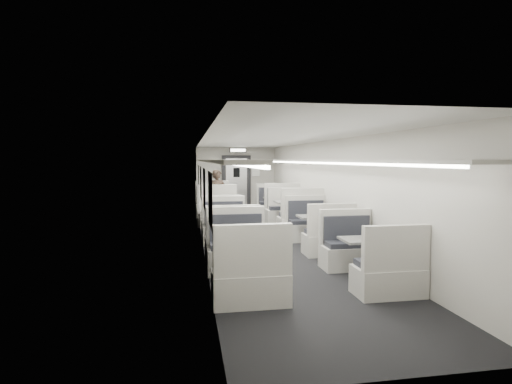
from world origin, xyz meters
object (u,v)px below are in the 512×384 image
object	(u,v)px
vestibule_door	(236,183)
booth_right_a	(278,209)
booth_left_b	(219,219)
passenger	(218,196)
booth_right_d	(366,259)
booth_right_b	(292,215)
booth_left_a	(215,208)
booth_left_d	(243,262)
booth_right_c	(317,231)
booth_left_c	(228,234)
exit_sign	(238,150)

from	to	relation	value
vestibule_door	booth_right_a	bearing A→B (deg)	-69.94
booth_left_b	booth_right_a	xyz separation A→B (m)	(2.00, 1.66, 0.02)
booth_left_b	passenger	bearing A→B (deg)	86.88
booth_right_d	vestibule_door	size ratio (longest dim) A/B	0.93
booth_left_b	booth_right_d	bearing A→B (deg)	-67.16
booth_right_a	booth_right_b	world-z (taller)	booth_right_b
booth_left_a	booth_left_b	xyz separation A→B (m)	(0.00, -1.84, -0.05)
booth_left_d	booth_right_c	size ratio (longest dim) A/B	1.04
booth_left_c	passenger	size ratio (longest dim) A/B	1.25
booth_right_a	booth_right_b	size ratio (longest dim) A/B	0.91
booth_left_a	exit_sign	xyz separation A→B (m)	(1.00, 2.07, 1.87)
booth_right_a	vestibule_door	bearing A→B (deg)	110.06
booth_right_a	booth_right_c	size ratio (longest dim) A/B	1.05
booth_left_b	passenger	world-z (taller)	passenger
booth_left_a	exit_sign	size ratio (longest dim) A/B	3.70
passenger	exit_sign	distance (m)	2.74
booth_left_b	booth_right_c	xyz separation A→B (m)	(2.00, -2.24, 0.00)
booth_left_a	booth_right_a	xyz separation A→B (m)	(2.00, -0.18, -0.03)
booth_left_c	booth_left_b	bearing A→B (deg)	90.00
booth_left_d	booth_right_a	distance (m)	6.66
booth_left_c	booth_right_b	distance (m)	2.94
booth_right_d	booth_right_c	bearing A→B (deg)	90.00
booth_left_d	booth_right_a	bearing A→B (deg)	72.52
booth_left_b	booth_left_d	world-z (taller)	booth_left_d
booth_right_b	exit_sign	xyz separation A→B (m)	(-1.00, 4.05, 1.87)
booth_left_b	booth_right_a	bearing A→B (deg)	39.68
passenger	exit_sign	size ratio (longest dim) A/B	2.63
booth_left_b	vestibule_door	size ratio (longest dim) A/B	0.95
booth_left_b	passenger	size ratio (longest dim) A/B	1.23
booth_left_c	exit_sign	distance (m)	6.58
booth_right_c	vestibule_door	size ratio (longest dim) A/B	0.96
booth_left_c	booth_right_c	xyz separation A→B (m)	(2.00, 0.06, -0.01)
vestibule_door	exit_sign	size ratio (longest dim) A/B	3.39
booth_right_d	exit_sign	size ratio (longest dim) A/B	3.16
booth_left_b	exit_sign	bearing A→B (deg)	75.65
booth_left_d	passenger	xyz separation A→B (m)	(0.10, 6.47, 0.44)
passenger	vestibule_door	size ratio (longest dim) A/B	0.78
booth_right_a	vestibule_door	distance (m)	2.99
booth_left_c	booth_right_a	distance (m)	4.44
booth_right_b	exit_sign	size ratio (longest dim) A/B	3.74
booth_right_b	passenger	bearing A→B (deg)	134.69
booth_right_d	passenger	world-z (taller)	passenger
booth_right_c	vestibule_door	distance (m)	6.75
booth_left_a	booth_left_b	size ratio (longest dim) A/B	1.15
booth_left_b	booth_right_d	size ratio (longest dim) A/B	1.02
booth_left_d	exit_sign	size ratio (longest dim) A/B	3.37
vestibule_door	booth_left_b	bearing A→B (deg)	-102.81
booth_left_a	booth_right_c	size ratio (longest dim) A/B	1.14
booth_right_c	passenger	bearing A→B (deg)	115.31
booth_right_a	booth_left_c	bearing A→B (deg)	-116.80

